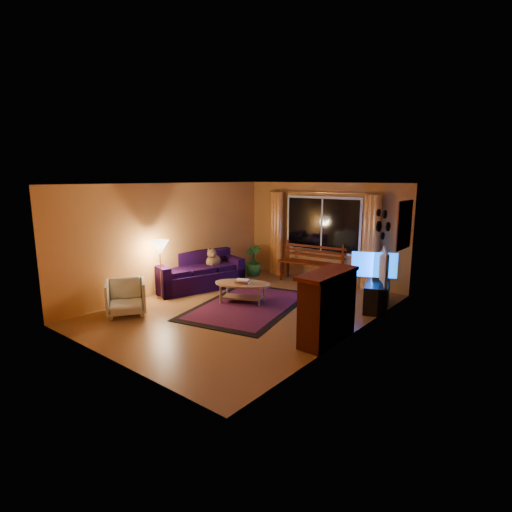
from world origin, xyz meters
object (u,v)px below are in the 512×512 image
Objects in this scene: floor_lamp at (161,271)px; coffee_table at (243,293)px; bench at (311,273)px; armchair at (126,296)px; sofa at (198,271)px; tv_console at (377,294)px.

floor_lamp reaches higher than coffee_table.
bench is 4.60m from armchair.
coffee_table is at bearing 10.13° from sofa.
bench is 1.31× the size of floor_lamp.
floor_lamp is 1.86m from coffee_table.
floor_lamp is at bearing 48.07° from armchair.
tv_console is at bearing 35.89° from sofa.
bench is 2.38m from coffee_table.
floor_lamp is 4.61m from tv_console.
coffee_table is at bearing 29.91° from floor_lamp.
armchair is (-1.54, -4.33, 0.12)m from bench.
bench is 2.25× the size of armchair.
sofa is at bearing -179.31° from tv_console.
bench is at bearing 67.15° from sofa.
sofa is at bearing -136.99° from bench.
armchair is (0.27, -2.15, -0.05)m from sofa.
armchair is 0.58× the size of floor_lamp.
sofa is 1.10m from floor_lamp.
floor_lamp is (-1.81, -3.27, 0.39)m from bench.
sofa is at bearing 173.37° from coffee_table.
coffee_table is (1.56, -0.18, -0.21)m from sofa.
sofa is at bearing 40.68° from armchair.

